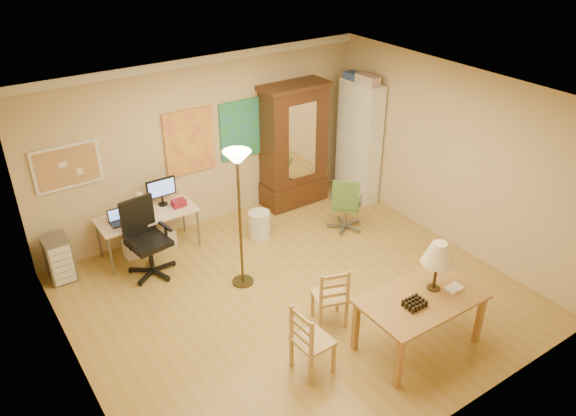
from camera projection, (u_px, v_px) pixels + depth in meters
floor at (296, 297)px, 7.49m from camera, size 5.50×5.50×0.00m
crown_molding at (199, 60)px, 7.98m from camera, size 5.50×0.08×0.12m
corkboard at (67, 167)px, 7.54m from camera, size 0.90×0.04×0.62m
art_panel_left at (190, 142)px, 8.45m from camera, size 0.80×0.04×1.00m
art_panel_right at (241, 129)px, 8.89m from camera, size 0.75×0.04×0.95m
dining_table at (428, 285)px, 6.33m from camera, size 1.42×0.86×1.33m
ladder_chair_back at (330, 297)px, 6.85m from camera, size 0.49×0.48×0.84m
ladder_chair_left at (311, 342)px, 6.14m from camera, size 0.40×0.42×0.86m
torchiere_lamp at (238, 180)px, 7.01m from camera, size 0.36×0.36×1.97m
computer_desk at (150, 228)px, 8.29m from camera, size 1.43×0.62×1.08m
office_chair_black at (149, 255)px, 7.84m from camera, size 0.68×0.68×1.11m
office_chair_green at (345, 215)px, 8.90m from camera, size 0.59×0.59×0.92m
drawer_cart at (59, 259)px, 7.70m from camera, size 0.33×0.39×0.65m
armoire at (294, 153)px, 9.40m from camera, size 1.14×0.54×2.10m
bookshelf at (359, 142)px, 9.54m from camera, size 0.31×0.83×2.07m
wastebin at (259, 224)px, 8.72m from camera, size 0.34×0.34×0.43m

